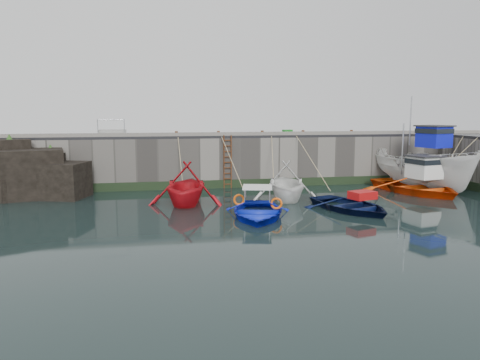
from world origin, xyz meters
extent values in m
plane|color=black|center=(0.00, 0.00, 0.00)|extent=(120.00, 120.00, 0.00)
cube|color=slate|center=(0.00, 12.50, 1.50)|extent=(30.00, 5.00, 3.00)
cube|color=black|center=(0.00, 12.50, 3.08)|extent=(30.00, 5.00, 0.16)
cube|color=slate|center=(0.00, 10.15, 3.26)|extent=(30.00, 0.30, 0.20)
cube|color=black|center=(0.00, 9.96, 0.25)|extent=(30.00, 0.08, 0.50)
cube|color=black|center=(-13.00, 9.00, 1.30)|extent=(4.05, 3.66, 2.60)
cube|color=black|center=(-11.20, 8.40, 0.95)|extent=(2.96, 2.83, 1.90)
cube|color=black|center=(-14.20, 9.80, 1.55)|extent=(2.74, 2.84, 3.10)
cube|color=black|center=(-12.20, 9.60, 1.15)|extent=(2.01, 1.83, 2.30)
cube|color=black|center=(-13.80, 8.20, 0.60)|extent=(2.04, 2.05, 1.20)
cone|color=#2D591E|center=(-12.60, 8.80, 2.18)|extent=(0.44, 0.44, 0.45)
cone|color=#2D591E|center=(-13.40, 9.30, 2.88)|extent=(0.44, 0.44, 0.45)
cone|color=#2D591E|center=(-11.50, 8.20, 1.68)|extent=(0.44, 0.44, 0.45)
cone|color=#2D591E|center=(-14.00, 9.50, 3.18)|extent=(0.44, 0.44, 0.45)
cone|color=#2D591E|center=(-12.00, 9.80, 2.58)|extent=(0.44, 0.44, 0.45)
cylinder|color=#3F1E0F|center=(-2.22, 9.92, 1.60)|extent=(0.07, 0.07, 3.20)
cylinder|color=#3F1E0F|center=(-1.78, 9.92, 1.60)|extent=(0.07, 0.07, 3.20)
cube|color=#3F1E0F|center=(-2.00, 9.90, 0.25)|extent=(0.44, 0.06, 0.05)
cube|color=#3F1E0F|center=(-2.00, 9.90, 0.58)|extent=(0.44, 0.06, 0.05)
cube|color=#3F1E0F|center=(-2.00, 9.90, 0.91)|extent=(0.44, 0.06, 0.05)
cube|color=#3F1E0F|center=(-2.00, 9.90, 1.24)|extent=(0.44, 0.06, 0.05)
cube|color=#3F1E0F|center=(-2.00, 9.90, 1.57)|extent=(0.44, 0.06, 0.05)
cube|color=#3F1E0F|center=(-2.00, 9.90, 1.90)|extent=(0.44, 0.06, 0.05)
cube|color=#3F1E0F|center=(-2.00, 9.90, 2.23)|extent=(0.44, 0.06, 0.05)
cube|color=#3F1E0F|center=(-2.00, 9.90, 2.56)|extent=(0.44, 0.06, 0.05)
cube|color=#3F1E0F|center=(-2.00, 9.90, 2.89)|extent=(0.44, 0.06, 0.05)
imported|color=red|center=(-4.81, 5.57, 0.00)|extent=(4.80, 5.30, 2.43)
imported|color=#0D21CE|center=(-1.96, 2.05, 0.00)|extent=(4.27, 5.24, 0.95)
imported|color=white|center=(0.43, 5.74, 0.00)|extent=(4.55, 5.04, 2.34)
imported|color=#091238|center=(2.63, 2.56, 0.00)|extent=(4.57, 5.45, 0.97)
imported|color=silver|center=(9.50, 7.58, 1.09)|extent=(4.84, 7.93, 2.87)
cube|color=#0D15C7|center=(9.67, 7.00, 3.12)|extent=(1.78, 1.84, 1.20)
cube|color=black|center=(9.67, 7.00, 3.47)|extent=(1.85, 1.92, 0.28)
cube|color=#262628|center=(9.67, 7.00, 3.76)|extent=(2.02, 2.09, 0.08)
cylinder|color=#A5A8AD|center=(9.15, 8.73, 4.02)|extent=(0.08, 0.08, 3.00)
imported|color=#FF4F0D|center=(8.31, 6.43, 0.28)|extent=(5.45, 6.80, 1.25)
cube|color=white|center=(8.43, 5.85, 1.50)|extent=(1.67, 1.75, 1.20)
cube|color=black|center=(8.43, 5.85, 1.85)|extent=(1.74, 1.82, 0.28)
cube|color=#262628|center=(8.43, 5.85, 2.14)|extent=(1.91, 1.99, 0.08)
cylinder|color=#A5A8AD|center=(8.07, 7.61, 2.40)|extent=(0.08, 0.08, 3.00)
cube|color=#167B1E|center=(2.10, 11.26, 3.30)|extent=(0.64, 0.50, 0.28)
cylinder|color=#A5A8AD|center=(-9.50, 10.60, 3.66)|extent=(0.05, 0.05, 1.00)
cylinder|color=#A5A8AD|center=(-8.00, 10.60, 3.66)|extent=(0.05, 0.05, 1.00)
cylinder|color=#A5A8AD|center=(-8.75, 10.60, 4.12)|extent=(1.50, 0.05, 0.05)
cube|color=gray|center=(-8.75, 11.10, 3.25)|extent=(1.60, 0.35, 0.18)
cube|color=gray|center=(-8.75, 11.45, 3.43)|extent=(1.60, 0.35, 0.18)
cylinder|color=#3F1E0F|center=(-5.00, 10.25, 3.30)|extent=(0.18, 0.18, 0.28)
cylinder|color=#3F1E0F|center=(-2.50, 10.25, 3.30)|extent=(0.18, 0.18, 0.28)
cylinder|color=#3F1E0F|center=(0.20, 10.25, 3.30)|extent=(0.18, 0.18, 0.28)
cylinder|color=#3F1E0F|center=(2.80, 10.25, 3.30)|extent=(0.18, 0.18, 0.28)
cylinder|color=#3F1E0F|center=(6.00, 10.25, 3.30)|extent=(0.18, 0.18, 0.28)
camera|label=1|loc=(-6.44, -17.63, 4.58)|focal=35.00mm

